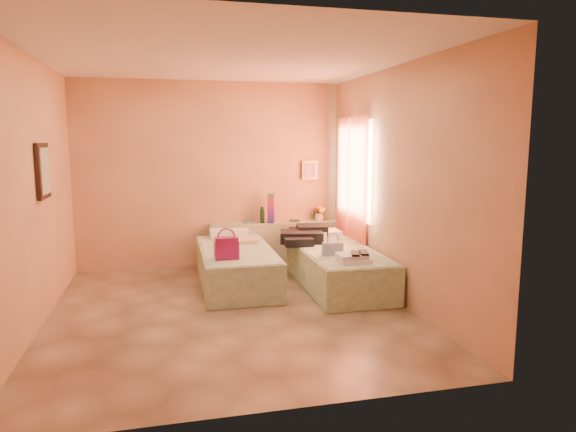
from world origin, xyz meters
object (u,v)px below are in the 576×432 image
blue_handbag (333,249)px  towel_stack (354,258)px  flower_vase (319,212)px  water_bottle (262,215)px  headboard_ledge (276,243)px  green_book (295,221)px  bed_right (338,268)px  magenta_handbag (227,248)px  bed_left (236,266)px

blue_handbag → towel_stack: (0.13, -0.42, -0.03)m
flower_vase → towel_stack: flower_vase is taller
water_bottle → headboard_ledge: bearing=4.0°
headboard_ledge → green_book: 0.46m
bed_right → water_bottle: (-0.74, 1.45, 0.52)m
green_book → magenta_handbag: magenta_handbag is taller
bed_right → water_bottle: bearing=117.8°
water_bottle → flower_vase: flower_vase is taller
flower_vase → blue_handbag: flower_vase is taller
green_book → blue_handbag: 1.77m
green_book → blue_handbag: size_ratio=0.64×
blue_handbag → bed_right: bearing=56.0°
magenta_handbag → towel_stack: 1.54m
water_bottle → blue_handbag: size_ratio=0.97×
headboard_ledge → bed_left: (-0.77, -1.05, -0.08)m
bed_right → towel_stack: 0.75m
blue_handbag → water_bottle: bearing=106.4°
towel_stack → bed_left: bearing=138.3°
green_book → blue_handbag: (0.05, -1.76, -0.08)m
bed_left → blue_handbag: blue_handbag is taller
bed_left → flower_vase: bearing=36.4°
blue_handbag → flower_vase: bearing=76.5°
water_bottle → towel_stack: (0.70, -2.15, -0.22)m
magenta_handbag → bed_left: bearing=70.3°
magenta_handbag → towel_stack: size_ratio=0.83×
bed_right → towel_stack: bearing=-93.2°
bed_left → green_book: bearing=45.5°
green_book → flower_vase: bearing=19.3°
green_book → bed_left: bearing=-116.0°
headboard_ledge → water_bottle: size_ratio=8.49×
bed_right → water_bottle: 1.71m
bed_right → flower_vase: 1.60m
towel_stack → blue_handbag: bearing=106.9°
bed_left → towel_stack: (1.25, -1.11, 0.30)m
bed_left → magenta_handbag: bearing=-107.7°
bed_right → magenta_handbag: size_ratio=6.92×
bed_right → magenta_handbag: magenta_handbag is taller
bed_right → towel_stack: size_ratio=5.71×
magenta_handbag → green_book: bearing=51.2°
bed_right → blue_handbag: bearing=-121.5°
blue_handbag → towel_stack: blue_handbag is taller
headboard_ledge → flower_vase: 0.86m
water_bottle → blue_handbag: (0.57, -1.73, -0.19)m
headboard_ledge → magenta_handbag: magenta_handbag is taller
bed_left → towel_stack: bearing=-41.0°
bed_left → blue_handbag: size_ratio=8.06×
flower_vase → water_bottle: bearing=-177.9°
headboard_ledge → water_bottle: bearing=-176.0°
headboard_ledge → towel_stack: bearing=-77.5°
headboard_ledge → magenta_handbag: bearing=-120.5°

